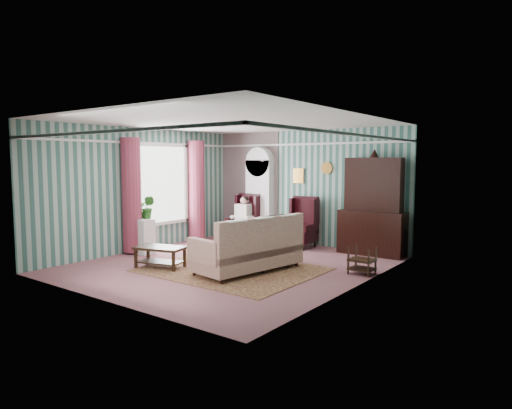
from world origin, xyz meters
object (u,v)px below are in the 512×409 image
Objects in this scene: dresser_hutch at (372,203)px; coffee_table at (160,257)px; seated_woman at (243,219)px; wingback_right at (299,223)px; plant_stand at (142,236)px; wingback_left at (243,217)px; floral_armchair at (265,244)px; round_side_table at (274,232)px; nest_table at (362,260)px; sofa at (247,246)px; bookcase at (259,198)px.

coffee_table is (-2.86, -3.75, -0.97)m from dresser_hutch.
wingback_right is at bearing 0.00° from seated_woman.
plant_stand is 0.82× the size of coffee_table.
wingback_left is 3.21m from floral_armchair.
wingback_right is 2.08× the size of round_side_table.
floral_armchair is at bearing -44.08° from seated_woman.
wingback_right is 0.92m from round_side_table.
seated_woman is at bearing 100.38° from coffee_table.
nest_table is at bearing 29.29° from coffee_table.
coffee_table is (-0.26, -3.63, -0.09)m from round_side_table.
sofa is at bearing 179.15° from floral_armchair.
dresser_hutch is at bearing 35.08° from plant_stand.
coffee_table is at bearing 139.44° from floral_armchair.
sofa is 1.79m from coffee_table.
dresser_hutch is at bearing 4.41° from seated_woman.
wingback_right is 2.69m from sofa.
round_side_table is (0.65, -0.24, -0.82)m from bookcase.
round_side_table is 2.77m from floral_armchair.
sofa is (1.30, -2.80, 0.19)m from round_side_table.
round_side_table is at bearing 9.46° from wingback_left.
seated_woman reaches higher than coffee_table.
plant_stand is at bearing -144.92° from dresser_hutch.
wingback_right reaches higher than nest_table.
sofa is at bearing 27.77° from coffee_table.
round_side_table is 3.10m from sofa.
wingback_left is 1.00× the size of wingback_right.
dresser_hutch is 3.93× the size of round_side_table.
nest_table is 0.56× the size of floral_armchair.
nest_table is 0.25× the size of sofa.
bookcase is 1.07m from round_side_table.
seated_woman is (-0.25, -0.39, -0.53)m from bookcase.
sofa is (0.45, -2.65, -0.13)m from wingback_right.
dresser_hutch is 1.86m from wingback_right.
seated_woman is (0.00, 0.00, -0.04)m from wingback_left.
dresser_hutch is 2.42× the size of coffee_table.
wingback_right is 2.81m from nest_table.
seated_woman reaches higher than floral_armchair.
round_side_table is at bearing 35.08° from sofa.
dresser_hutch reaches higher than plant_stand.
wingback_left is 0.04m from seated_woman.
wingback_left reaches higher than nest_table.
seated_woman is 3.20m from floral_armchair.
wingback_right is 1.56× the size of plant_stand.
dresser_hutch is at bearing -13.76° from sofa.
bookcase is at bearing 42.86° from sofa.
coffee_table is at bearing -127.39° from dresser_hutch.
wingback_left is 3.56m from coffee_table.
nest_table is 0.55× the size of coffee_table.
plant_stand is (-2.55, -2.75, -0.22)m from wingback_right.
wingback_left is 4.37m from nest_table.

